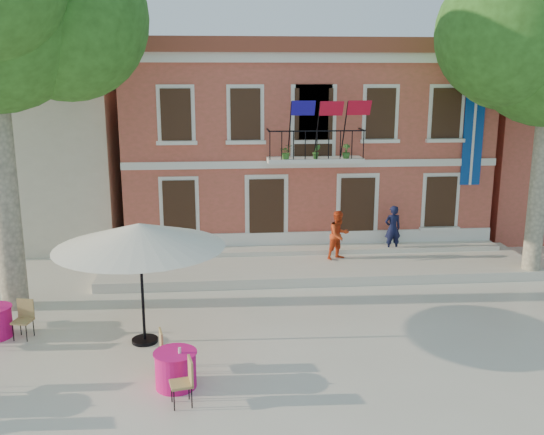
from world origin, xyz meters
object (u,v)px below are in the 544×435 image
Objects in this scene: patio_umbrella at (139,236)px; cafe_table_1 at (176,368)px; pedestrian_navy at (393,228)px; pedestrian_orange at (339,235)px.

patio_umbrella is 2.02× the size of cafe_table_1.
pedestrian_navy is 10.85m from cafe_table_1.
patio_umbrella is 10.02m from pedestrian_navy.
pedestrian_orange reaches higher than pedestrian_navy.
cafe_table_1 is (-6.89, -8.35, -0.69)m from pedestrian_navy.
pedestrian_orange is (-2.03, -0.76, 0.01)m from pedestrian_navy.
pedestrian_navy is 2.17m from pedestrian_orange.
pedestrian_orange is at bearing 42.87° from patio_umbrella.
patio_umbrella is 2.45× the size of pedestrian_navy.
cafe_table_1 is at bearing 42.58° from pedestrian_navy.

